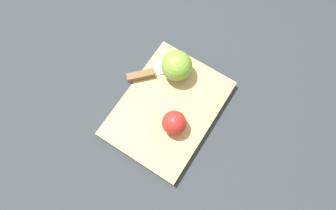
% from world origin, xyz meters
% --- Properties ---
extents(ground_plane, '(4.00, 4.00, 0.00)m').
position_xyz_m(ground_plane, '(0.00, 0.00, 0.00)').
color(ground_plane, '#282D33').
extents(cutting_board, '(0.37, 0.30, 0.02)m').
position_xyz_m(cutting_board, '(0.00, 0.00, 0.01)').
color(cutting_board, tan).
rests_on(cutting_board, ground_plane).
extents(apple_half_left, '(0.07, 0.07, 0.07)m').
position_xyz_m(apple_half_left, '(-0.04, -0.04, 0.06)').
color(apple_half_left, red).
rests_on(apple_half_left, cutting_board).
extents(apple_half_right, '(0.09, 0.09, 0.09)m').
position_xyz_m(apple_half_right, '(0.11, 0.02, 0.07)').
color(apple_half_right, olive).
rests_on(apple_half_right, cutting_board).
extents(knife, '(0.11, 0.13, 0.02)m').
position_xyz_m(knife, '(0.06, 0.11, 0.03)').
color(knife, silver).
rests_on(knife, cutting_board).
extents(apple_slice, '(0.05, 0.05, 0.01)m').
position_xyz_m(apple_slice, '(0.11, 0.07, 0.03)').
color(apple_slice, beige).
rests_on(apple_slice, cutting_board).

